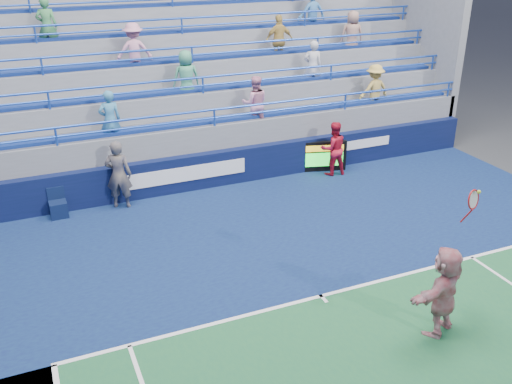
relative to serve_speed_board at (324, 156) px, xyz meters
name	(u,v)px	position (x,y,z in m)	size (l,w,h in m)	color
ground	(321,297)	(-3.55, -6.25, -0.51)	(120.00, 120.00, 0.00)	#333538
sponsor_wall	(218,168)	(-3.54, 0.24, 0.04)	(18.00, 0.32, 1.10)	#091334
bleacher_stand	(182,106)	(-3.54, 4.02, 1.04)	(18.00, 5.60, 6.13)	slate
serve_speed_board	(324,156)	(0.00, 0.00, 0.00)	(1.45, 0.54, 1.01)	black
judge_chair	(58,208)	(-8.29, -0.09, -0.25)	(0.47, 0.47, 0.81)	#0B1637
tennis_player	(444,291)	(-2.01, -8.14, 0.42)	(1.79, 1.17, 2.96)	silver
line_judge	(119,175)	(-6.60, -0.14, 0.48)	(0.72, 0.47, 1.98)	#15193A
ball_girl	(333,149)	(0.12, -0.36, 0.37)	(0.85, 0.66, 1.75)	#B8152B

